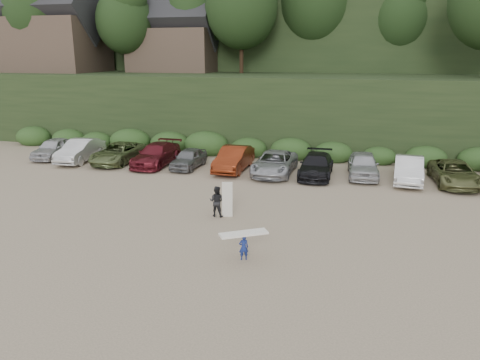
# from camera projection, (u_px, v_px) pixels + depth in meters

# --- Properties ---
(ground) EXTENTS (120.00, 120.00, 0.00)m
(ground) POSITION_uv_depth(u_px,v_px,m) (225.00, 222.00, 22.61)
(ground) COLOR tan
(ground) RESTS_ON ground
(hillside_backdrop) EXTENTS (90.00, 41.50, 28.00)m
(hillside_backdrop) POSITION_uv_depth(u_px,v_px,m) (310.00, 21.00, 53.20)
(hillside_backdrop) COLOR black
(hillside_backdrop) RESTS_ON ground
(parked_cars) EXTENTS (36.38, 6.07, 1.65)m
(parked_cars) POSITION_uv_depth(u_px,v_px,m) (277.00, 162.00, 31.45)
(parked_cars) COLOR silver
(parked_cars) RESTS_ON ground
(child_surfer) EXTENTS (1.90, 1.47, 1.15)m
(child_surfer) POSITION_uv_depth(u_px,v_px,m) (244.00, 241.00, 18.34)
(child_surfer) COLOR navy
(child_surfer) RESTS_ON ground
(adult_surfer) EXTENTS (1.24, 0.63, 1.84)m
(adult_surfer) POSITION_uv_depth(u_px,v_px,m) (218.00, 201.00, 23.19)
(adult_surfer) COLOR black
(adult_surfer) RESTS_ON ground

